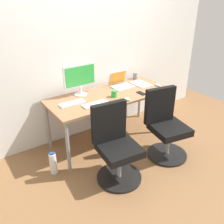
{
  "coord_description": "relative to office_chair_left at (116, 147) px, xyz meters",
  "views": [
    {
      "loc": [
        -1.82,
        -2.68,
        2.09
      ],
      "look_at": [
        0.0,
        -0.05,
        0.48
      ],
      "focal_mm": 40.28,
      "sensor_mm": 36.0,
      "label": 1
    }
  ],
  "objects": [
    {
      "name": "keyboard_by_laptop",
      "position": [
        -0.17,
        0.74,
        0.32
      ],
      "size": [
        0.34,
        0.12,
        0.02
      ],
      "primitive_type": "cube",
      "color": "silver",
      "rests_on": "desk"
    },
    {
      "name": "phone_near_laptop",
      "position": [
        0.79,
        0.5,
        0.31
      ],
      "size": [
        0.07,
        0.14,
        0.01
      ],
      "primitive_type": "cube",
      "color": "black",
      "rests_on": "desk"
    },
    {
      "name": "paper_pile",
      "position": [
        1.03,
        0.79,
        0.31
      ],
      "size": [
        0.21,
        0.3,
        0.01
      ],
      "primitive_type": "cube",
      "color": "white",
      "rests_on": "desk"
    },
    {
      "name": "pen_cup",
      "position": [
        1.11,
        1.03,
        0.36
      ],
      "size": [
        0.07,
        0.07,
        0.1
      ],
      "primitive_type": "cylinder",
      "color": "slate",
      "rests_on": "desk"
    },
    {
      "name": "office_chair_left",
      "position": [
        0.0,
        0.0,
        0.0
      ],
      "size": [
        0.54,
        0.54,
        0.94
      ],
      "color": "black",
      "rests_on": "ground"
    },
    {
      "name": "water_bottle_on_floor",
      "position": [
        -0.6,
        0.48,
        -0.28
      ],
      "size": [
        0.09,
        0.09,
        0.31
      ],
      "color": "white",
      "rests_on": "ground"
    },
    {
      "name": "back_wall",
      "position": [
        0.41,
        1.17,
        0.88
      ],
      "size": [
        4.4,
        0.04,
        2.6
      ],
      "primitive_type": "cube",
      "color": "white",
      "rests_on": "ground"
    },
    {
      "name": "mouse_by_laptop",
      "position": [
        1.19,
        0.59,
        0.32
      ],
      "size": [
        0.06,
        0.1,
        0.03
      ],
      "primitive_type": "ellipsoid",
      "color": "silver",
      "rests_on": "desk"
    },
    {
      "name": "mouse_by_monitor",
      "position": [
        0.49,
        0.43,
        0.32
      ],
      "size": [
        0.06,
        0.1,
        0.03
      ],
      "primitive_type": "ellipsoid",
      "color": "silver",
      "rests_on": "desk"
    },
    {
      "name": "keyboard_by_monitor",
      "position": [
        0.06,
        0.55,
        0.32
      ],
      "size": [
        0.34,
        0.12,
        0.02
      ],
      "primitive_type": "cube",
      "color": "silver",
      "rests_on": "desk"
    },
    {
      "name": "office_chair_right",
      "position": [
        0.81,
        -0.0,
        0.0
      ],
      "size": [
        0.54,
        0.54,
        0.94
      ],
      "color": "black",
      "rests_on": "ground"
    },
    {
      "name": "coffee_mug",
      "position": [
        0.41,
        0.62,
        0.35
      ],
      "size": [
        0.08,
        0.08,
        0.09
      ],
      "primitive_type": "cylinder",
      "color": "green",
      "rests_on": "desk"
    },
    {
      "name": "open_laptop",
      "position": [
        0.72,
        0.89,
        0.36
      ],
      "size": [
        0.31,
        0.28,
        0.22
      ],
      "color": "silver",
      "rests_on": "desk"
    },
    {
      "name": "ground_plane",
      "position": [
        0.41,
        0.73,
        -0.42
      ],
      "size": [
        5.28,
        5.28,
        0.0
      ],
      "primitive_type": "plane",
      "color": "brown"
    },
    {
      "name": "desk",
      "position": [
        0.41,
        0.73,
        0.25
      ],
      "size": [
        1.76,
        0.73,
        0.73
      ],
      "color": "#996B47",
      "rests_on": "ground"
    },
    {
      "name": "desktop_monitor",
      "position": [
        0.07,
        0.95,
        0.56
      ],
      "size": [
        0.48,
        0.18,
        0.43
      ],
      "color": "silver",
      "rests_on": "desk"
    }
  ]
}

